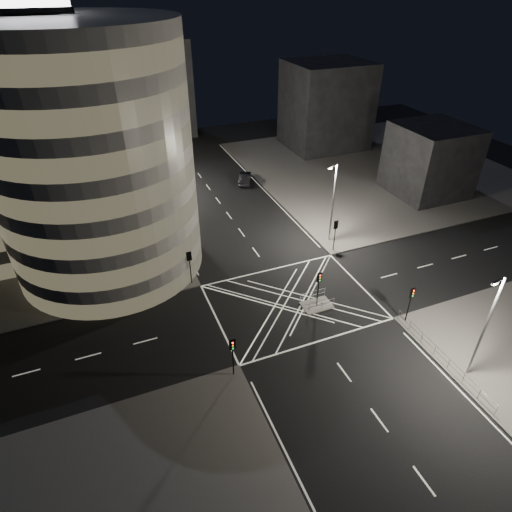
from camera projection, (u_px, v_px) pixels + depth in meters
name	position (u px, v px, depth m)	size (l,w,h in m)	color
ground	(292.00, 302.00, 43.91)	(120.00, 120.00, 0.00)	black
sidewalk_far_left	(1.00, 231.00, 55.64)	(42.00, 42.00, 0.15)	#55514F
sidewalk_far_right	(375.00, 167.00, 73.67)	(42.00, 42.00, 0.15)	#55514F
central_island	(317.00, 305.00, 43.33)	(3.00, 2.00, 0.15)	slate
office_tower_curved	(42.00, 150.00, 44.84)	(30.00, 29.00, 27.20)	gray
office_block_rear	(37.00, 110.00, 63.21)	(24.00, 16.00, 22.00)	gray
building_right_far	(326.00, 105.00, 78.54)	(14.00, 12.00, 15.00)	black
building_right_near	(430.00, 160.00, 62.69)	(10.00, 10.00, 10.00)	black
building_far_end	(144.00, 91.00, 82.32)	(18.00, 8.00, 18.00)	black
tree_a	(167.00, 242.00, 45.07)	(3.97, 3.97, 6.65)	black
tree_b	(156.00, 212.00, 49.34)	(4.87, 4.87, 7.78)	black
tree_c	(147.00, 195.00, 54.26)	(3.84, 3.84, 6.66)	black
tree_d	(139.00, 173.00, 58.51)	(5.69, 5.69, 8.38)	black
tree_e	(133.00, 162.00, 63.45)	(3.79, 3.79, 6.73)	black
traffic_signal_fl	(190.00, 262.00, 44.78)	(0.55, 0.22, 4.00)	black
traffic_signal_nl	(233.00, 351.00, 34.31)	(0.55, 0.22, 4.00)	black
traffic_signal_fr	(335.00, 230.00, 50.26)	(0.55, 0.22, 4.00)	black
traffic_signal_nr	(411.00, 298.00, 39.78)	(0.55, 0.22, 4.00)	black
traffic_signal_island	(319.00, 283.00, 41.75)	(0.55, 0.22, 4.00)	black
street_lamp_left_near	(170.00, 219.00, 47.13)	(1.25, 0.25, 10.00)	slate
street_lamp_left_far	(142.00, 162.00, 60.99)	(1.25, 0.25, 10.00)	slate
street_lamp_right_far	(333.00, 201.00, 50.69)	(1.25, 0.25, 10.00)	slate
street_lamp_right_near	(485.00, 325.00, 32.97)	(1.25, 0.25, 10.00)	slate
railing_near_right	(442.00, 357.00, 36.74)	(0.06, 11.70, 1.10)	slate
railing_island_south	(321.00, 306.00, 42.29)	(2.80, 0.06, 1.10)	slate
railing_island_north	(313.00, 295.00, 43.68)	(2.80, 0.06, 1.10)	slate
sedan	(245.00, 178.00, 67.99)	(1.73, 4.97, 1.64)	black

